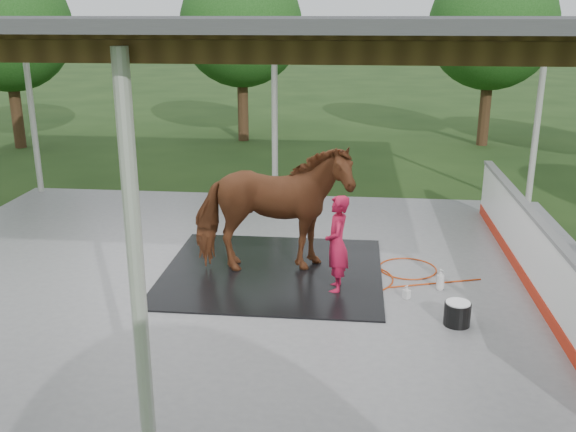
# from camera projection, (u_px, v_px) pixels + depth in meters

# --- Properties ---
(ground) EXTENTS (100.00, 100.00, 0.00)m
(ground) POSITION_uv_depth(u_px,v_px,m) (240.00, 279.00, 10.47)
(ground) COLOR #1E3814
(concrete_slab) EXTENTS (12.00, 10.00, 0.05)m
(concrete_slab) POSITION_uv_depth(u_px,v_px,m) (240.00, 278.00, 10.47)
(concrete_slab) COLOR slate
(concrete_slab) RESTS_ON ground
(pavilion_structure) EXTENTS (12.60, 10.60, 4.05)m
(pavilion_structure) POSITION_uv_depth(u_px,v_px,m) (234.00, 26.00, 9.29)
(pavilion_structure) COLOR beige
(pavilion_structure) RESTS_ON ground
(dasher_board) EXTENTS (0.16, 8.00, 1.15)m
(dasher_board) POSITION_uv_depth(u_px,v_px,m) (534.00, 256.00, 9.84)
(dasher_board) COLOR #B5230F
(dasher_board) RESTS_ON concrete_slab
(tree_belt) EXTENTS (28.00, 28.00, 5.80)m
(tree_belt) POSITION_uv_depth(u_px,v_px,m) (263.00, 37.00, 10.16)
(tree_belt) COLOR #382314
(tree_belt) RESTS_ON ground
(rubber_mat) EXTENTS (3.58, 3.35, 0.03)m
(rubber_mat) POSITION_uv_depth(u_px,v_px,m) (273.00, 271.00, 10.63)
(rubber_mat) COLOR black
(rubber_mat) RESTS_ON concrete_slab
(horse) EXTENTS (2.68, 1.59, 2.12)m
(horse) POSITION_uv_depth(u_px,v_px,m) (272.00, 209.00, 10.30)
(horse) COLOR brown
(horse) RESTS_ON rubber_mat
(handler) EXTENTS (0.38, 0.56, 1.52)m
(handler) POSITION_uv_depth(u_px,v_px,m) (337.00, 244.00, 9.71)
(handler) COLOR #AC1235
(handler) RESTS_ON concrete_slab
(wash_bucket) EXTENTS (0.36, 0.36, 0.34)m
(wash_bucket) POSITION_uv_depth(u_px,v_px,m) (457.00, 313.00, 8.78)
(wash_bucket) COLOR black
(wash_bucket) RESTS_ON concrete_slab
(soap_bottle_a) EXTENTS (0.17, 0.18, 0.33)m
(soap_bottle_a) POSITION_uv_depth(u_px,v_px,m) (440.00, 280.00, 9.91)
(soap_bottle_a) COLOR silver
(soap_bottle_a) RESTS_ON concrete_slab
(soap_bottle_b) EXTENTS (0.13, 0.13, 0.21)m
(soap_bottle_b) POSITION_uv_depth(u_px,v_px,m) (407.00, 292.00, 9.61)
(soap_bottle_b) COLOR #338CD8
(soap_bottle_b) RESTS_ON concrete_slab
(hose_coil) EXTENTS (2.64, 1.61, 0.02)m
(hose_coil) POSITION_uv_depth(u_px,v_px,m) (376.00, 274.00, 10.50)
(hose_coil) COLOR #AF380C
(hose_coil) RESTS_ON concrete_slab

